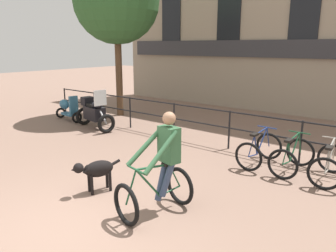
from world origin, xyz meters
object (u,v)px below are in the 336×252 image
dog (96,170)px  parked_bicycle_mid_left (292,157)px  parked_bicycle_mid_right (329,165)px  parked_motorcycle (94,112)px  cyclist_with_bike (161,169)px  parked_bicycle_near_lamp (259,150)px  parked_scooter (68,108)px

dog → parked_bicycle_mid_left: bearing=73.5°
parked_bicycle_mid_right → parked_motorcycle: bearing=-3.0°
cyclist_with_bike → parked_bicycle_mid_right: size_ratio=1.47×
parked_bicycle_near_lamp → dog: bearing=64.2°
cyclist_with_bike → dog: bearing=-160.4°
dog → parked_bicycle_mid_left: size_ratio=0.82×
dog → parked_bicycle_near_lamp: 3.79m
parked_bicycle_near_lamp → parked_bicycle_mid_right: (1.52, 0.00, 0.00)m
dog → parked_bicycle_mid_left: parked_bicycle_mid_left is taller
parked_bicycle_mid_right → parked_scooter: size_ratio=0.88×
parked_motorcycle → parked_bicycle_near_lamp: 5.75m
dog → parked_motorcycle: size_ratio=0.54×
parked_bicycle_near_lamp → parked_bicycle_mid_right: bearing=-177.4°
dog → parked_bicycle_mid_right: bearing=66.2°
dog → parked_bicycle_near_lamp: size_ratio=0.81×
parked_bicycle_near_lamp → parked_scooter: parked_scooter is taller
cyclist_with_bike → parked_bicycle_near_lamp: bearing=95.6°
dog → parked_scooter: 6.64m
cyclist_with_bike → parked_bicycle_near_lamp: 3.19m
parked_bicycle_near_lamp → cyclist_with_bike: bearing=86.1°
cyclist_with_bike → parked_bicycle_mid_left: bearing=82.6°
parked_motorcycle → parked_bicycle_mid_right: parked_motorcycle is taller
cyclist_with_bike → parked_bicycle_mid_right: bearing=71.3°
cyclist_with_bike → parked_bicycle_mid_left: (1.12, 3.14, -0.41)m
parked_motorcycle → parked_bicycle_mid_right: size_ratio=1.49×
dog → parked_scooter: bearing=170.9°
cyclist_with_bike → parked_bicycle_mid_left: cyclist_with_bike is taller
parked_bicycle_mid_left → parked_scooter: 8.30m
parked_bicycle_near_lamp → parked_scooter: bearing=2.6°
parked_bicycle_near_lamp → parked_bicycle_mid_left: 0.76m
dog → parked_scooter: (-5.74, 3.33, 0.01)m
parked_motorcycle → parked_bicycle_near_lamp: (5.74, 0.19, -0.20)m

